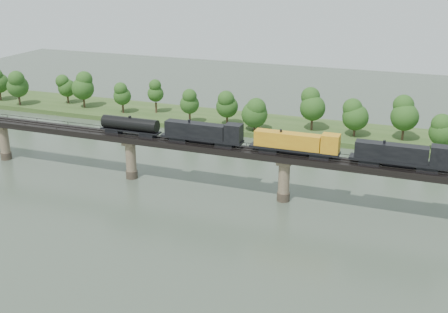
% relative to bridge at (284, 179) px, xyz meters
% --- Properties ---
extents(ground, '(400.00, 400.00, 0.00)m').
position_rel_bridge_xyz_m(ground, '(0.00, -30.00, -5.46)').
color(ground, '#354233').
rests_on(ground, ground).
extents(far_bank, '(300.00, 24.00, 1.60)m').
position_rel_bridge_xyz_m(far_bank, '(0.00, 55.00, -4.66)').
color(far_bank, '#2F491D').
rests_on(far_bank, ground).
extents(bridge, '(236.00, 30.00, 11.50)m').
position_rel_bridge_xyz_m(bridge, '(0.00, 0.00, 0.00)').
color(bridge, '#473A2D').
rests_on(bridge, ground).
extents(bridge_superstructure, '(220.00, 4.90, 0.75)m').
position_rel_bridge_xyz_m(bridge_superstructure, '(0.00, 0.00, 6.33)').
color(bridge_superstructure, black).
rests_on(bridge_superstructure, bridge).
extents(far_treeline, '(289.06, 17.54, 13.60)m').
position_rel_bridge_xyz_m(far_treeline, '(-8.21, 50.52, 3.37)').
color(far_treeline, '#382619').
rests_on(far_treeline, far_bank).
extents(freight_train, '(82.34, 3.21, 5.67)m').
position_rel_bridge_xyz_m(freight_train, '(-5.22, -0.00, 8.75)').
color(freight_train, black).
rests_on(freight_train, bridge).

